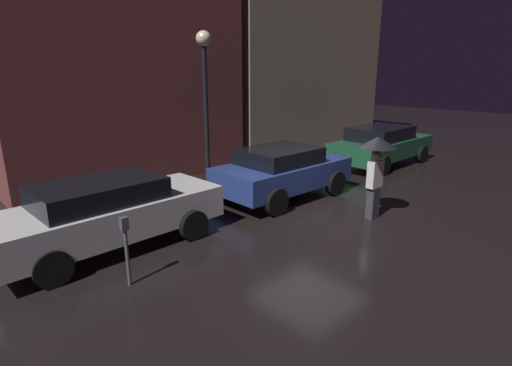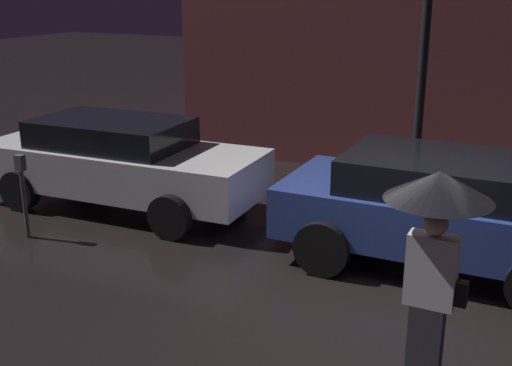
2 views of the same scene
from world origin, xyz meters
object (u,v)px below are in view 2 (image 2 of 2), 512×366
Objects in this scene: parked_car_white at (121,161)px; pedestrian_with_umbrella at (436,227)px; parked_car_blue at (438,207)px; parking_meter at (23,187)px.

parked_car_white is 2.28× the size of pedestrian_with_umbrella.
parked_car_white is 1.15× the size of parked_car_blue.
parking_meter is (-0.43, -1.66, -0.00)m from parked_car_white.
pedestrian_with_umbrella reaches higher than parking_meter.
pedestrian_with_umbrella is (5.31, -2.76, 0.75)m from parked_car_white.
parking_meter is (-5.74, 1.10, -0.76)m from pedestrian_with_umbrella.
parked_car_white is at bearing 75.57° from parking_meter.
parked_car_blue is at bearing 99.83° from pedestrian_with_umbrella.
parking_meter is at bearing -106.06° from parked_car_white.
parked_car_blue is (4.93, -0.13, 0.02)m from parked_car_white.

